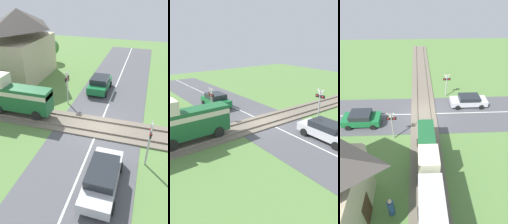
{
  "view_description": "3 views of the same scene",
  "coord_description": "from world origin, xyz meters",
  "views": [
    {
      "loc": [
        -13.41,
        -2.83,
        9.61
      ],
      "look_at": [
        0.0,
        1.18,
        1.2
      ],
      "focal_mm": 35.0,
      "sensor_mm": 36.0,
      "label": 1
    },
    {
      "loc": [
        -13.89,
        11.58,
        7.34
      ],
      "look_at": [
        0.0,
        1.18,
        1.2
      ],
      "focal_mm": 35.0,
      "sensor_mm": 36.0,
      "label": 2
    },
    {
      "loc": [
        0.59,
        15.44,
        12.3
      ],
      "look_at": [
        0.0,
        1.18,
        1.2
      ],
      "focal_mm": 28.0,
      "sensor_mm": 36.0,
      "label": 3
    }
  ],
  "objects": [
    {
      "name": "car_far_side",
      "position": [
        6.44,
        1.44,
        0.78
      ],
      "size": [
        3.79,
        1.96,
        1.49
      ],
      "color": "#197038",
      "rests_on": "ground_plane"
    },
    {
      "name": "car_near_crossing",
      "position": [
        -5.36,
        -1.44,
        0.73
      ],
      "size": [
        4.26,
        1.81,
        1.38
      ],
      "color": "silver",
      "rests_on": "ground_plane"
    },
    {
      "name": "crossing_signal_west_approach",
      "position": [
        -2.98,
        -3.59,
        1.98
      ],
      "size": [
        0.9,
        0.18,
        3.09
      ],
      "color": "#B7B7B7",
      "rests_on": "ground_plane"
    },
    {
      "name": "station_building",
      "position": [
        7.61,
        10.55,
        3.6
      ],
      "size": [
        8.11,
        5.04,
        7.31
      ],
      "color": "#C6B793",
      "rests_on": "ground_plane"
    },
    {
      "name": "ground_plane",
      "position": [
        0.0,
        0.0,
        0.0
      ],
      "size": [
        60.0,
        60.0,
        0.0
      ],
      "primitive_type": "plane",
      "color": "#5B8442"
    },
    {
      "name": "track_bed",
      "position": [
        0.0,
        0.0,
        0.07
      ],
      "size": [
        2.8,
        48.0,
        0.24
      ],
      "color": "#756B5B",
      "rests_on": "ground_plane"
    },
    {
      "name": "tree_by_station",
      "position": [
        13.86,
        9.96,
        1.91
      ],
      "size": [
        2.14,
        2.14,
        2.99
      ],
      "color": "brown",
      "rests_on": "ground_plane"
    },
    {
      "name": "crossing_signal_east_approach",
      "position": [
        2.98,
        3.59,
        1.98
      ],
      "size": [
        0.9,
        0.18,
        3.09
      ],
      "color": "#B7B7B7",
      "rests_on": "ground_plane"
    },
    {
      "name": "road_surface",
      "position": [
        0.0,
        0.0,
        0.01
      ],
      "size": [
        48.0,
        6.4,
        0.02
      ],
      "color": "#515156",
      "rests_on": "ground_plane"
    }
  ]
}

